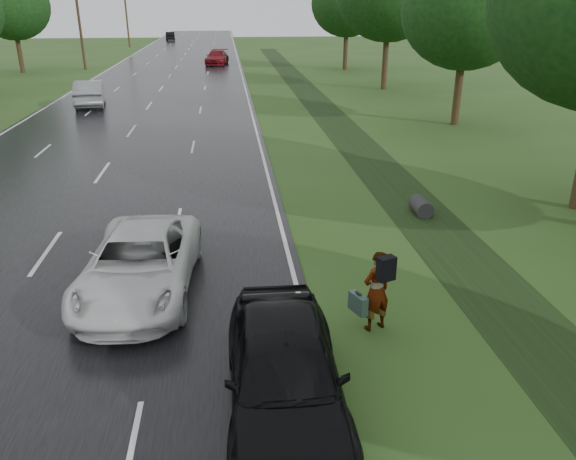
# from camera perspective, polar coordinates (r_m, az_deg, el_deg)

# --- Properties ---
(road) EXTENTS (14.00, 180.00, 0.04)m
(road) POSITION_cam_1_polar(r_m,az_deg,el_deg) (52.65, -12.21, 14.61)
(road) COLOR black
(road) RESTS_ON ground
(edge_stripe_east) EXTENTS (0.12, 180.00, 0.01)m
(edge_stripe_east) POSITION_cam_1_polar(r_m,az_deg,el_deg) (52.41, -4.60, 15.01)
(edge_stripe_east) COLOR silver
(edge_stripe_east) RESTS_ON road
(edge_stripe_west) EXTENTS (0.12, 180.00, 0.01)m
(edge_stripe_west) POSITION_cam_1_polar(r_m,az_deg,el_deg) (53.73, -19.59, 14.03)
(edge_stripe_west) COLOR silver
(edge_stripe_west) RESTS_ON road
(center_line) EXTENTS (0.12, 180.00, 0.01)m
(center_line) POSITION_cam_1_polar(r_m,az_deg,el_deg) (52.64, -12.21, 14.64)
(center_line) COLOR silver
(center_line) RESTS_ON road
(drainage_ditch) EXTENTS (2.20, 120.00, 0.56)m
(drainage_ditch) POSITION_cam_1_polar(r_m,az_deg,el_deg) (27.24, 7.43, 8.15)
(drainage_ditch) COLOR black
(drainage_ditch) RESTS_ON ground
(utility_pole_far) EXTENTS (1.60, 0.26, 10.00)m
(utility_pole_far) POSITION_cam_1_polar(r_m,az_deg,el_deg) (63.64, -20.51, 19.71)
(utility_pole_far) COLOR #352615
(utility_pole_far) RESTS_ON ground
(utility_pole_distant) EXTENTS (1.60, 0.26, 10.00)m
(utility_pole_distant) POSITION_cam_1_polar(r_m,az_deg,el_deg) (93.11, -16.13, 20.60)
(utility_pole_distant) COLOR #352615
(utility_pole_distant) RESTS_ON ground
(tree_east_c) EXTENTS (7.00, 7.00, 9.29)m
(tree_east_c) POSITION_cam_1_polar(r_m,az_deg,el_deg) (33.59, 17.73, 20.52)
(tree_east_c) COLOR #352615
(tree_east_c) RESTS_ON ground
(tree_east_f) EXTENTS (7.20, 7.20, 9.62)m
(tree_east_f) POSITION_cam_1_polar(r_m,az_deg,el_deg) (60.24, 6.04, 21.94)
(tree_east_f) COLOR #352615
(tree_east_f) RESTS_ON ground
(tree_west_f) EXTENTS (7.00, 7.00, 9.29)m
(tree_west_f) POSITION_cam_1_polar(r_m,az_deg,el_deg) (63.23, -26.27, 19.73)
(tree_west_f) COLOR #352615
(tree_west_f) RESTS_ON ground
(pedestrian) EXTENTS (0.96, 0.74, 1.82)m
(pedestrian) POSITION_cam_1_polar(r_m,az_deg,el_deg) (12.02, 8.92, -6.07)
(pedestrian) COLOR #A5998C
(pedestrian) RESTS_ON ground
(white_pickup) EXTENTS (2.80, 5.52, 1.49)m
(white_pickup) POSITION_cam_1_polar(r_m,az_deg,el_deg) (13.84, -14.81, -3.32)
(white_pickup) COLOR white
(white_pickup) RESTS_ON road
(dark_sedan) EXTENTS (2.06, 4.93, 1.67)m
(dark_sedan) POSITION_cam_1_polar(r_m,az_deg,el_deg) (9.64, -0.31, -14.12)
(dark_sedan) COLOR black
(dark_sedan) RESTS_ON road
(silver_sedan) EXTENTS (2.58, 5.33, 1.68)m
(silver_sedan) POSITION_cam_1_polar(r_m,az_deg,el_deg) (40.80, -19.51, 12.99)
(silver_sedan) COLOR gray
(silver_sedan) RESTS_ON road
(far_car_red) EXTENTS (2.84, 5.50, 1.53)m
(far_car_red) POSITION_cam_1_polar(r_m,az_deg,el_deg) (65.22, -7.23, 17.00)
(far_car_red) COLOR maroon
(far_car_red) RESTS_ON road
(far_car_dark) EXTENTS (1.82, 4.47, 1.44)m
(far_car_dark) POSITION_cam_1_polar(r_m,az_deg,el_deg) (108.01, -11.86, 18.72)
(far_car_dark) COLOR black
(far_car_dark) RESTS_ON road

